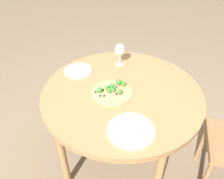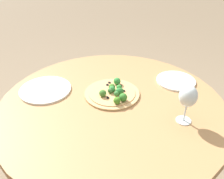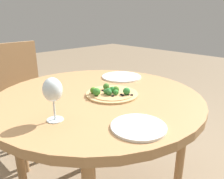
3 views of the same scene
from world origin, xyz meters
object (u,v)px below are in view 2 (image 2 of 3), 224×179
Objects in this scene: wine_glass at (188,97)px; plate_far at (176,81)px; pizza at (113,93)px; plate_near at (45,90)px.

plate_far is (-0.19, 0.28, -0.12)m from wine_glass.
pizza is 1.56× the size of wine_glass.
plate_near is at bearing -145.54° from pizza.
plate_near is (-0.66, -0.25, -0.12)m from wine_glass.
plate_near is at bearing -159.04° from wine_glass.
plate_far is at bearing 48.64° from plate_near.
wine_glass reaches higher than plate_near.
wine_glass is at bearing 20.96° from plate_near.
pizza reaches higher than plate_near.
plate_near is (-0.29, -0.20, -0.01)m from pizza.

